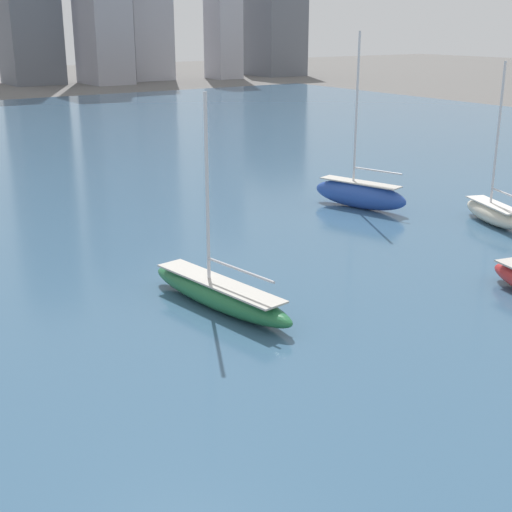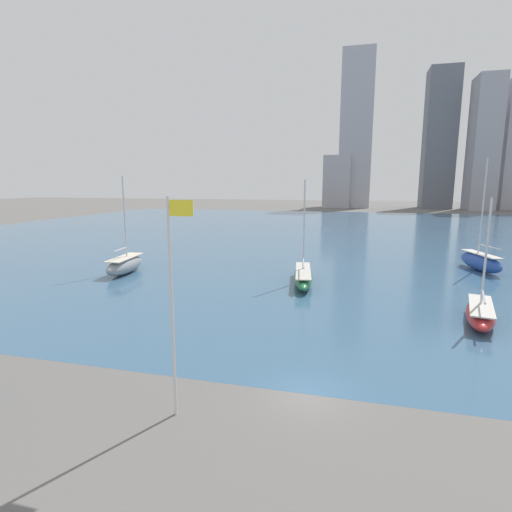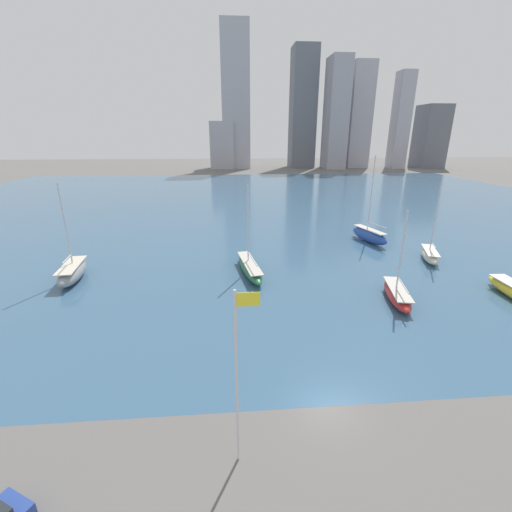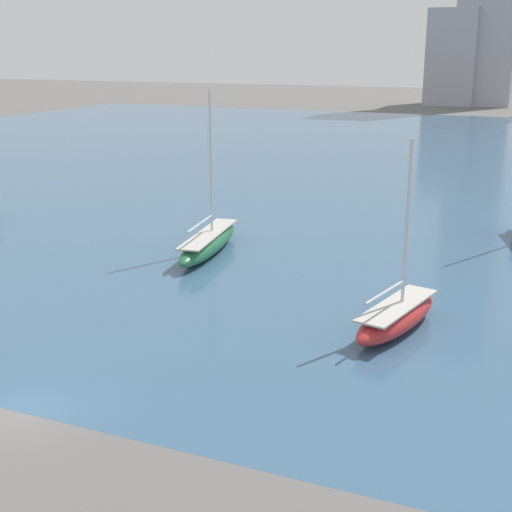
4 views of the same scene
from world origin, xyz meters
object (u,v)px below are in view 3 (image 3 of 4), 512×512
(sailboat_cream, at_px, (430,254))
(sailboat_green, at_px, (250,267))
(sailboat_gray, at_px, (72,272))
(sailboat_red, at_px, (397,294))
(flag_pole, at_px, (238,375))
(sailboat_blue, at_px, (369,235))

(sailboat_cream, relative_size, sailboat_green, 1.06)
(sailboat_cream, relative_size, sailboat_gray, 1.01)
(sailboat_cream, bearing_deg, sailboat_red, -111.34)
(flag_pole, height_order, sailboat_cream, sailboat_cream)
(sailboat_blue, relative_size, sailboat_red, 1.42)
(sailboat_cream, relative_size, sailboat_red, 1.22)
(flag_pole, xyz_separation_m, sailboat_red, (17.57, 17.77, -4.82))
(sailboat_cream, relative_size, sailboat_blue, 0.86)
(sailboat_blue, bearing_deg, sailboat_cream, -76.86)
(sailboat_green, bearing_deg, flag_pole, -103.21)
(sailboat_blue, bearing_deg, sailboat_red, -120.37)
(sailboat_green, relative_size, sailboat_gray, 0.96)
(flag_pole, bearing_deg, sailboat_cream, 46.47)
(sailboat_blue, xyz_separation_m, sailboat_green, (-20.70, -12.04, -0.38))
(sailboat_blue, height_order, sailboat_green, sailboat_blue)
(sailboat_blue, distance_m, sailboat_red, 21.78)
(sailboat_red, bearing_deg, flag_pole, -122.31)
(sailboat_green, relative_size, sailboat_red, 1.15)
(sailboat_green, height_order, sailboat_red, sailboat_green)
(sailboat_red, height_order, sailboat_gray, sailboat_gray)
(flag_pole, bearing_deg, sailboat_blue, 59.44)
(sailboat_cream, xyz_separation_m, sailboat_gray, (-47.67, -3.25, 0.19))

